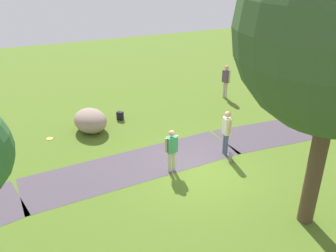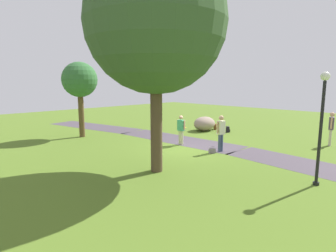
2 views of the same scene
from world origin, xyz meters
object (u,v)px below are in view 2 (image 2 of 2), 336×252
at_px(backpack_by_boulder, 215,127).
at_px(handbag_on_grass, 212,150).
at_px(large_shade_tree, 156,23).
at_px(man_near_boulder, 331,126).
at_px(passerby_on_path, 181,128).
at_px(spare_backpack_on_lawn, 228,129).
at_px(lamp_post, 322,117).
at_px(young_tree_near_path, 80,81).
at_px(frisbee_on_grass, 185,128).
at_px(lawn_boulder, 204,124).
at_px(woman_with_handbag, 221,131).

bearing_deg(backpack_by_boulder, handbag_on_grass, 123.86).
distance_m(large_shade_tree, man_near_boulder, 10.96).
relative_size(passerby_on_path, spare_backpack_on_lawn, 4.00).
distance_m(lamp_post, spare_backpack_on_lawn, 9.99).
bearing_deg(young_tree_near_path, handbag_on_grass, -163.64).
bearing_deg(passerby_on_path, frisbee_on_grass, -50.85).
xyz_separation_m(handbag_on_grass, spare_backpack_on_lawn, (2.56, -5.36, 0.05)).
height_order(handbag_on_grass, backpack_by_boulder, backpack_by_boulder).
xyz_separation_m(lamp_post, lawn_boulder, (8.99, -5.71, -1.78)).
xyz_separation_m(large_shade_tree, woman_with_handbag, (-0.03, -4.23, -4.38)).
height_order(backpack_by_boulder, frisbee_on_grass, backpack_by_boulder).
xyz_separation_m(passerby_on_path, handbag_on_grass, (-2.30, 0.32, -0.78)).
bearing_deg(lamp_post, handbag_on_grass, -11.06).
xyz_separation_m(large_shade_tree, spare_backpack_on_lawn, (2.63, -9.05, -5.24)).
xyz_separation_m(young_tree_near_path, man_near_boulder, (-11.69, -8.15, -2.41)).
xyz_separation_m(lawn_boulder, passerby_on_path, (-1.80, 4.44, 0.43)).
relative_size(handbag_on_grass, frisbee_on_grass, 1.39).
bearing_deg(passerby_on_path, woman_with_handbag, -174.73).
height_order(woman_with_handbag, man_near_boulder, man_near_boulder).
bearing_deg(lamp_post, passerby_on_path, -10.05).
xyz_separation_m(woman_with_handbag, frisbee_on_grass, (6.00, -4.19, -1.04)).
relative_size(large_shade_tree, lamp_post, 2.16).
bearing_deg(spare_backpack_on_lawn, man_near_boulder, -176.33).
bearing_deg(young_tree_near_path, backpack_by_boulder, -118.21).
xyz_separation_m(passerby_on_path, backpack_by_boulder, (1.52, -5.38, -0.73)).
bearing_deg(lamp_post, spare_backpack_on_lawn, -40.28).
height_order(lawn_boulder, spare_backpack_on_lawn, lawn_boulder).
height_order(young_tree_near_path, man_near_boulder, young_tree_near_path).
bearing_deg(lawn_boulder, large_shade_tree, 116.29).
distance_m(lawn_boulder, frisbee_on_grass, 1.85).
distance_m(woman_with_handbag, man_near_boulder, 6.24).
distance_m(large_shade_tree, spare_backpack_on_lawn, 10.78).
bearing_deg(lawn_boulder, woman_with_handbag, 134.92).
xyz_separation_m(large_shade_tree, man_near_boulder, (-3.46, -9.44, -4.37)).
bearing_deg(backpack_by_boulder, man_near_boulder, -179.55).
xyz_separation_m(lawn_boulder, woman_with_handbag, (-4.21, 4.22, 0.55)).
height_order(woman_with_handbag, spare_backpack_on_lawn, woman_with_handbag).
xyz_separation_m(woman_with_handbag, passerby_on_path, (2.41, 0.22, -0.12)).
height_order(lawn_boulder, man_near_boulder, man_near_boulder).
distance_m(young_tree_near_path, man_near_boulder, 14.45).
bearing_deg(woman_with_handbag, frisbee_on_grass, -34.92).
height_order(young_tree_near_path, lawn_boulder, young_tree_near_path).
bearing_deg(man_near_boulder, backpack_by_boulder, 0.45).
xyz_separation_m(large_shade_tree, backpack_by_boulder, (3.89, -9.38, -5.24)).
relative_size(woman_with_handbag, frisbee_on_grass, 6.52).
bearing_deg(man_near_boulder, lawn_boulder, 7.41).
bearing_deg(frisbee_on_grass, man_near_boulder, -173.80).
distance_m(young_tree_near_path, lawn_boulder, 8.74).
xyz_separation_m(large_shade_tree, passerby_on_path, (2.37, -4.01, -4.51)).
height_order(large_shade_tree, woman_with_handbag, large_shade_tree).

